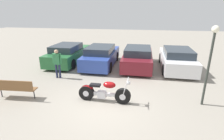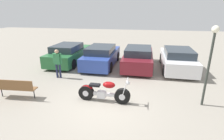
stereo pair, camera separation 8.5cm
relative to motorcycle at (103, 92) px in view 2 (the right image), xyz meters
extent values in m
plane|color=gray|center=(0.05, -0.21, -0.42)|extent=(60.00, 60.00, 0.00)
cylinder|color=black|center=(0.81, -0.02, -0.09)|extent=(0.65, 0.21, 0.65)
cylinder|color=silver|center=(0.81, -0.02, -0.09)|extent=(0.26, 0.23, 0.26)
cylinder|color=black|center=(-0.76, 0.01, -0.09)|extent=(0.65, 0.21, 0.65)
cylinder|color=silver|center=(-0.76, 0.01, -0.09)|extent=(0.26, 0.23, 0.26)
cube|color=silver|center=(0.02, 0.00, -0.08)|extent=(1.20, 0.13, 0.12)
cube|color=silver|center=(-0.08, 0.00, -0.11)|extent=(0.34, 0.25, 0.30)
ellipsoid|color=maroon|center=(0.24, -0.01, 0.36)|extent=(0.53, 0.33, 0.27)
cube|color=black|center=(-0.37, 0.00, 0.30)|extent=(0.44, 0.25, 0.09)
ellipsoid|color=maroon|center=(-0.71, 0.01, 0.15)|extent=(0.48, 0.21, 0.20)
cylinder|color=silver|center=(0.89, -0.11, 0.27)|extent=(0.22, 0.04, 0.74)
cylinder|color=silver|center=(0.90, 0.07, 0.27)|extent=(0.22, 0.04, 0.74)
cylinder|color=silver|center=(0.99, -0.02, 0.64)|extent=(0.04, 0.62, 0.03)
sphere|color=silver|center=(1.03, -0.02, 0.52)|extent=(0.15, 0.15, 0.15)
cylinder|color=silver|center=(-0.30, 0.14, -0.21)|extent=(1.20, 0.10, 0.08)
cube|color=#286B38|center=(-3.85, 5.20, 0.14)|extent=(1.85, 4.48, 0.80)
cube|color=#28333D|center=(-3.85, 4.94, 0.76)|extent=(1.63, 2.33, 0.44)
cylinder|color=black|center=(-4.71, 6.59, -0.08)|extent=(0.20, 0.68, 0.68)
cylinder|color=black|center=(-2.99, 6.59, -0.08)|extent=(0.20, 0.68, 0.68)
cylinder|color=black|center=(-4.71, 3.82, -0.08)|extent=(0.20, 0.68, 0.68)
cylinder|color=black|center=(-2.99, 3.82, -0.08)|extent=(0.20, 0.68, 0.68)
cube|color=#2D479E|center=(-1.34, 5.03, 0.14)|extent=(1.85, 4.48, 0.80)
cube|color=#28333D|center=(-1.34, 4.76, 0.76)|extent=(1.63, 2.33, 0.44)
cylinder|color=black|center=(-2.20, 6.42, -0.08)|extent=(0.20, 0.68, 0.68)
cylinder|color=black|center=(-0.48, 6.42, -0.08)|extent=(0.20, 0.68, 0.68)
cylinder|color=black|center=(-2.20, 3.64, -0.08)|extent=(0.20, 0.68, 0.68)
cylinder|color=black|center=(-0.48, 3.64, -0.08)|extent=(0.20, 0.68, 0.68)
cube|color=maroon|center=(1.17, 5.13, 0.14)|extent=(1.85, 4.48, 0.80)
cube|color=#28333D|center=(1.17, 4.86, 0.76)|extent=(1.63, 2.33, 0.44)
cylinder|color=black|center=(0.31, 6.52, -0.08)|extent=(0.20, 0.68, 0.68)
cylinder|color=black|center=(2.03, 6.52, -0.08)|extent=(0.20, 0.68, 0.68)
cylinder|color=black|center=(0.31, 3.74, -0.08)|extent=(0.20, 0.68, 0.68)
cylinder|color=black|center=(2.03, 3.74, -0.08)|extent=(0.20, 0.68, 0.68)
cube|color=white|center=(3.68, 5.13, 0.14)|extent=(1.85, 4.48, 0.80)
cube|color=#28333D|center=(3.68, 4.86, 0.76)|extent=(1.63, 2.33, 0.44)
cylinder|color=black|center=(2.82, 6.52, -0.08)|extent=(0.20, 0.68, 0.68)
cylinder|color=black|center=(4.54, 6.52, -0.08)|extent=(0.20, 0.68, 0.68)
cylinder|color=black|center=(2.82, 3.74, -0.08)|extent=(0.20, 0.68, 0.68)
cylinder|color=black|center=(4.54, 3.74, -0.08)|extent=(0.20, 0.68, 0.68)
cube|color=brown|center=(-3.80, -0.39, 0.03)|extent=(1.76, 0.52, 0.05)
cube|color=brown|center=(-3.79, -0.57, 0.25)|extent=(1.74, 0.16, 0.44)
cylinder|color=black|center=(-4.57, -0.44, -0.19)|extent=(0.04, 0.04, 0.45)
cylinder|color=black|center=(-3.03, -0.34, -0.19)|extent=(0.04, 0.04, 0.45)
cylinder|color=#2D332D|center=(4.02, 0.48, 1.05)|extent=(0.09, 0.09, 2.94)
sphere|color=white|center=(4.02, 0.48, 2.62)|extent=(0.27, 0.27, 0.27)
cylinder|color=#232847|center=(-3.26, 2.20, -0.01)|extent=(0.12, 0.12, 0.81)
cylinder|color=#232847|center=(-3.07, 2.20, -0.01)|extent=(0.12, 0.12, 0.81)
cube|color=#337F4C|center=(-3.17, 2.20, 0.70)|extent=(0.34, 0.20, 0.61)
cylinder|color=#337F4C|center=(-3.39, 2.20, 0.73)|extent=(0.08, 0.08, 0.56)
cylinder|color=#337F4C|center=(-2.95, 2.20, 0.73)|extent=(0.08, 0.08, 0.56)
sphere|color=tan|center=(-3.17, 2.20, 1.12)|extent=(0.22, 0.22, 0.22)
camera|label=1|loc=(1.54, -6.44, 3.24)|focal=28.00mm
camera|label=2|loc=(1.63, -6.43, 3.24)|focal=28.00mm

